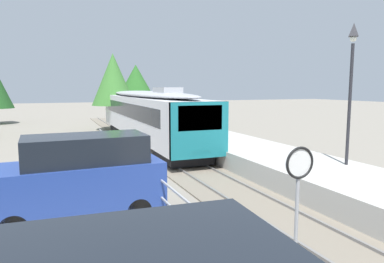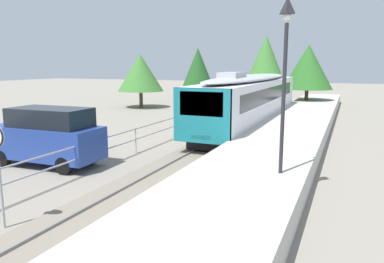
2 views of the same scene
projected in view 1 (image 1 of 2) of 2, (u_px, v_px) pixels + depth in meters
ground_plane at (132, 176)px, 15.37m from camera, size 160.00×160.00×0.00m
track_rails at (195, 170)px, 16.49m from camera, size 3.20×60.00×0.14m
commuter_train at (147, 113)px, 24.23m from camera, size 2.82×18.86×3.74m
station_platform at (255, 156)px, 17.65m from camera, size 3.90×60.00×0.90m
platform_lamp_mid_platform at (352, 67)px, 13.16m from camera, size 0.34×0.34×5.35m
speed_limit_sign at (299, 183)px, 6.51m from camera, size 0.61×0.10×2.81m
parked_van_blue at (79, 177)px, 10.16m from camera, size 4.96×2.09×2.51m
tree_behind_carpark at (113, 80)px, 31.16m from camera, size 3.85×3.85×6.87m
tree_distant_left at (136, 85)px, 36.73m from camera, size 4.79×4.79×6.24m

